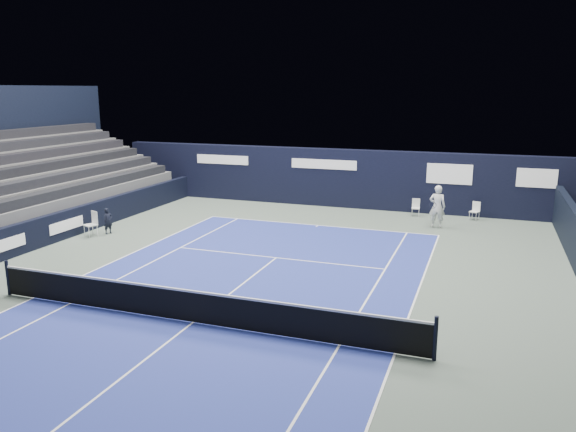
{
  "coord_description": "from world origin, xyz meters",
  "views": [
    {
      "loc": [
        7.23,
        -12.54,
        6.21
      ],
      "look_at": [
        -0.06,
        7.89,
        1.3
      ],
      "focal_mm": 35.0,
      "sensor_mm": 36.0,
      "label": 1
    }
  ],
  "objects_px": {
    "folding_chair_back_a": "(416,206)",
    "folding_chair_back_b": "(475,210)",
    "line_judge_chair": "(92,222)",
    "tennis_net": "(192,305)",
    "tennis_player": "(437,207)"
  },
  "relations": [
    {
      "from": "folding_chair_back_b",
      "to": "line_judge_chair",
      "type": "distance_m",
      "value": 17.81
    },
    {
      "from": "folding_chair_back_a",
      "to": "line_judge_chair",
      "type": "distance_m",
      "value": 15.38
    },
    {
      "from": "tennis_net",
      "to": "line_judge_chair",
      "type": "bearing_deg",
      "value": 141.86
    },
    {
      "from": "folding_chair_back_a",
      "to": "line_judge_chair",
      "type": "relative_size",
      "value": 0.81
    },
    {
      "from": "line_judge_chair",
      "to": "tennis_player",
      "type": "height_order",
      "value": "tennis_player"
    },
    {
      "from": "folding_chair_back_a",
      "to": "folding_chair_back_b",
      "type": "height_order",
      "value": "folding_chair_back_b"
    },
    {
      "from": "folding_chair_back_a",
      "to": "line_judge_chair",
      "type": "height_order",
      "value": "line_judge_chair"
    },
    {
      "from": "line_judge_chair",
      "to": "tennis_player",
      "type": "relative_size",
      "value": 0.55
    },
    {
      "from": "folding_chair_back_b",
      "to": "tennis_net",
      "type": "distance_m",
      "value": 17.0
    },
    {
      "from": "folding_chair_back_b",
      "to": "tennis_player",
      "type": "xyz_separation_m",
      "value": [
        -1.63,
        -2.22,
        0.47
      ]
    },
    {
      "from": "folding_chair_back_a",
      "to": "tennis_player",
      "type": "height_order",
      "value": "tennis_player"
    },
    {
      "from": "tennis_net",
      "to": "folding_chair_back_a",
      "type": "bearing_deg",
      "value": 75.45
    },
    {
      "from": "folding_chair_back_b",
      "to": "tennis_player",
      "type": "height_order",
      "value": "tennis_player"
    },
    {
      "from": "folding_chair_back_b",
      "to": "tennis_net",
      "type": "relative_size",
      "value": 0.07
    },
    {
      "from": "folding_chair_back_a",
      "to": "folding_chair_back_b",
      "type": "bearing_deg",
      "value": -4.0
    }
  ]
}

